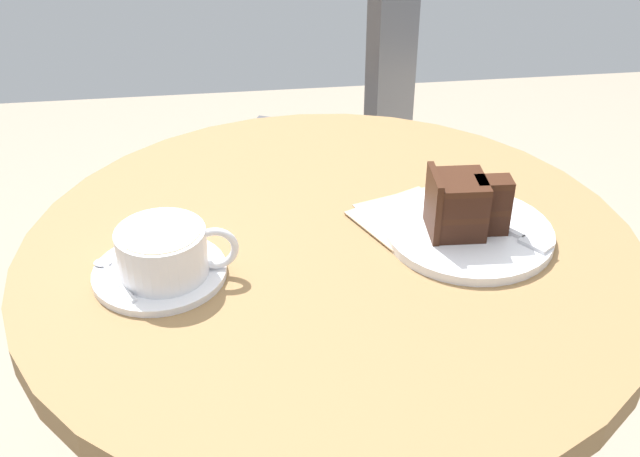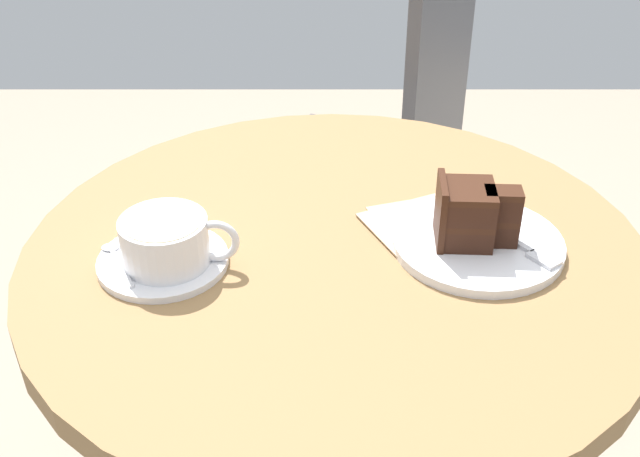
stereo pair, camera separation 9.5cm
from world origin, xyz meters
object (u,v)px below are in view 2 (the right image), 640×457
(cake_slice, at_px, (467,215))
(coffee_cup, at_px, (164,240))
(teaspoon, at_px, (113,259))
(cake_plate, at_px, (475,244))
(napkin, at_px, (425,226))
(cafe_chair, at_px, (389,142))
(saucer, at_px, (160,261))
(fork, at_px, (516,244))

(cake_slice, bearing_deg, coffee_cup, -174.11)
(coffee_cup, distance_m, teaspoon, 0.07)
(cake_plate, xyz_separation_m, napkin, (-0.06, 0.05, -0.00))
(coffee_cup, distance_m, cafe_chair, 0.83)
(saucer, distance_m, napkin, 0.33)
(teaspoon, bearing_deg, coffee_cup, -120.11)
(teaspoon, height_order, cake_slice, cake_slice)
(saucer, xyz_separation_m, fork, (0.43, 0.02, 0.01))
(cake_slice, height_order, fork, cake_slice)
(saucer, height_order, cake_slice, cake_slice)
(saucer, distance_m, cake_plate, 0.38)
(napkin, bearing_deg, teaspoon, -167.47)
(cafe_chair, bearing_deg, napkin, 23.48)
(teaspoon, bearing_deg, napkin, -105.41)
(teaspoon, height_order, cafe_chair, cafe_chair)
(saucer, distance_m, cake_slice, 0.37)
(cake_plate, relative_size, napkin, 1.14)
(saucer, height_order, cafe_chair, cafe_chair)
(cake_plate, distance_m, cake_slice, 0.05)
(cake_plate, bearing_deg, coffee_cup, -174.01)
(fork, bearing_deg, napkin, -157.04)
(saucer, bearing_deg, teaspoon, -175.96)
(napkin, bearing_deg, cake_slice, -50.11)
(coffee_cup, bearing_deg, napkin, 15.32)
(coffee_cup, height_order, napkin, coffee_cup)
(coffee_cup, height_order, teaspoon, coffee_cup)
(coffee_cup, distance_m, cake_plate, 0.38)
(teaspoon, distance_m, cake_slice, 0.42)
(saucer, height_order, cake_plate, cake_plate)
(cake_plate, distance_m, napkin, 0.07)
(fork, bearing_deg, teaspoon, -123.91)
(saucer, bearing_deg, fork, 2.81)
(cake_slice, height_order, cafe_chair, cafe_chair)
(coffee_cup, relative_size, fork, 1.06)
(napkin, relative_size, cafe_chair, 0.21)
(teaspoon, xyz_separation_m, cake_slice, (0.42, 0.03, 0.04))
(teaspoon, bearing_deg, cafe_chair, -56.36)
(saucer, distance_m, fork, 0.43)
(saucer, bearing_deg, napkin, 13.89)
(fork, relative_size, cafe_chair, 0.15)
(cake_plate, bearing_deg, saucer, -175.07)
(napkin, bearing_deg, fork, -30.17)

